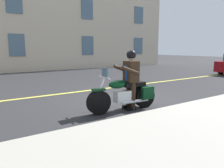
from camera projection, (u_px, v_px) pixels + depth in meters
ground_plane at (120, 99)px, 7.78m from camera, size 80.00×80.00×0.00m
lane_center_stripe at (93, 90)px, 9.41m from camera, size 60.00×0.16×0.01m
motorcycle_main at (125, 95)px, 6.33m from camera, size 2.22×0.70×1.26m
rider_main at (131, 74)px, 6.33m from camera, size 0.65×0.58×1.74m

